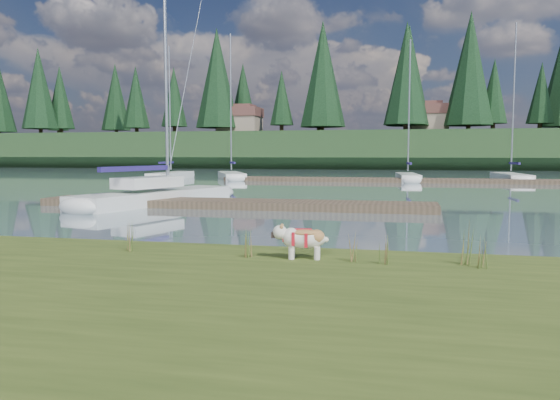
# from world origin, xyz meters

# --- Properties ---
(ground) EXTENTS (200.00, 200.00, 0.00)m
(ground) POSITION_xyz_m (0.00, 30.00, 0.00)
(ground) COLOR slate
(ground) RESTS_ON ground
(bank) EXTENTS (60.00, 9.00, 0.35)m
(bank) POSITION_xyz_m (0.00, -6.00, 0.17)
(bank) COLOR #40511C
(bank) RESTS_ON ground
(ridge) EXTENTS (200.00, 20.00, 5.00)m
(ridge) POSITION_xyz_m (0.00, 73.00, 2.50)
(ridge) COLOR #1B3319
(ridge) RESTS_ON ground
(bulldog) EXTENTS (0.97, 0.48, 0.58)m
(bulldog) POSITION_xyz_m (0.98, -2.61, 0.71)
(bulldog) COLOR silver
(bulldog) RESTS_ON bank
(sailboat_main) EXTENTS (4.45, 9.68, 13.65)m
(sailboat_main) POSITION_xyz_m (-7.46, 10.49, 0.42)
(sailboat_main) COLOR white
(sailboat_main) RESTS_ON ground
(dock_near) EXTENTS (16.00, 2.00, 0.30)m
(dock_near) POSITION_xyz_m (-4.00, 9.00, 0.15)
(dock_near) COLOR #4C3D2C
(dock_near) RESTS_ON ground
(dock_far) EXTENTS (26.00, 2.20, 0.30)m
(dock_far) POSITION_xyz_m (2.00, 30.00, 0.15)
(dock_far) COLOR #4C3D2C
(dock_far) RESTS_ON ground
(sailboat_bg_0) EXTENTS (1.58, 7.68, 11.15)m
(sailboat_bg_0) POSITION_xyz_m (-16.44, 31.83, 0.32)
(sailboat_bg_0) COLOR white
(sailboat_bg_0) RESTS_ON ground
(sailboat_bg_1) EXTENTS (4.79, 8.08, 12.12)m
(sailboat_bg_1) POSITION_xyz_m (-11.67, 32.72, 0.33)
(sailboat_bg_1) COLOR white
(sailboat_bg_1) RESTS_ON ground
(sailboat_bg_2) EXTENTS (2.05, 7.39, 11.03)m
(sailboat_bg_2) POSITION_xyz_m (3.04, 32.74, 0.33)
(sailboat_bg_2) COLOR white
(sailboat_bg_2) RESTS_ON ground
(sailboat_bg_3) EXTENTS (2.08, 8.57, 12.42)m
(sailboat_bg_3) POSITION_xyz_m (11.05, 35.10, 0.32)
(sailboat_bg_3) COLOR white
(sailboat_bg_3) RESTS_ON ground
(weed_0) EXTENTS (0.17, 0.14, 0.52)m
(weed_0) POSITION_xyz_m (0.01, -2.72, 0.57)
(weed_0) COLOR #475B23
(weed_0) RESTS_ON bank
(weed_1) EXTENTS (0.17, 0.14, 0.51)m
(weed_1) POSITION_xyz_m (1.83, -2.69, 0.56)
(weed_1) COLOR #475B23
(weed_1) RESTS_ON bank
(weed_2) EXTENTS (0.17, 0.14, 0.78)m
(weed_2) POSITION_xyz_m (3.72, -2.60, 0.68)
(weed_2) COLOR #475B23
(weed_2) RESTS_ON bank
(weed_3) EXTENTS (0.17, 0.14, 0.64)m
(weed_3) POSITION_xyz_m (-2.28, -2.61, 0.62)
(weed_3) COLOR #475B23
(weed_3) RESTS_ON bank
(weed_4) EXTENTS (0.17, 0.14, 0.50)m
(weed_4) POSITION_xyz_m (2.37, -2.81, 0.56)
(weed_4) COLOR #475B23
(weed_4) RESTS_ON bank
(weed_5) EXTENTS (0.17, 0.14, 0.55)m
(weed_5) POSITION_xyz_m (3.94, -2.78, 0.58)
(weed_5) COLOR #475B23
(weed_5) RESTS_ON bank
(mud_lip) EXTENTS (60.00, 0.50, 0.14)m
(mud_lip) POSITION_xyz_m (0.00, -1.60, 0.07)
(mud_lip) COLOR #33281C
(mud_lip) RESTS_ON ground
(conifer_0) EXTENTS (5.72, 5.72, 14.15)m
(conifer_0) POSITION_xyz_m (-55.00, 67.00, 12.64)
(conifer_0) COLOR #382619
(conifer_0) RESTS_ON ridge
(conifer_1) EXTENTS (4.40, 4.40, 11.30)m
(conifer_1) POSITION_xyz_m (-40.00, 71.00, 11.28)
(conifer_1) COLOR #382619
(conifer_1) RESTS_ON ridge
(conifer_2) EXTENTS (6.60, 6.60, 16.05)m
(conifer_2) POSITION_xyz_m (-25.00, 68.00, 13.54)
(conifer_2) COLOR #382619
(conifer_2) RESTS_ON ridge
(conifer_3) EXTENTS (4.84, 4.84, 12.25)m
(conifer_3) POSITION_xyz_m (-10.00, 72.00, 11.74)
(conifer_3) COLOR #382619
(conifer_3) RESTS_ON ridge
(conifer_4) EXTENTS (6.16, 6.16, 15.10)m
(conifer_4) POSITION_xyz_m (3.00, 66.00, 13.09)
(conifer_4) COLOR #382619
(conifer_4) RESTS_ON ridge
(conifer_5) EXTENTS (3.96, 3.96, 10.35)m
(conifer_5) POSITION_xyz_m (15.00, 70.00, 10.83)
(conifer_5) COLOR #382619
(conifer_5) RESTS_ON ridge
(house_0) EXTENTS (6.30, 5.30, 4.65)m
(house_0) POSITION_xyz_m (-22.00, 70.00, 7.31)
(house_0) COLOR gray
(house_0) RESTS_ON ridge
(house_1) EXTENTS (6.30, 5.30, 4.65)m
(house_1) POSITION_xyz_m (6.00, 71.00, 7.31)
(house_1) COLOR gray
(house_1) RESTS_ON ridge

